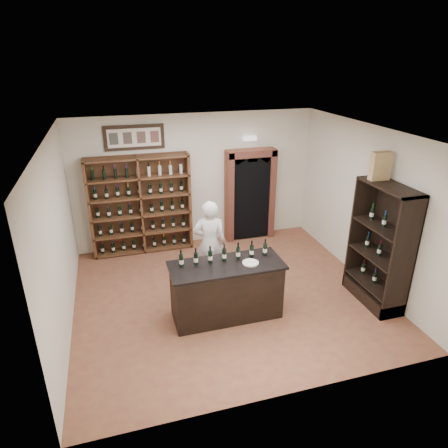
{
  "coord_description": "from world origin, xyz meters",
  "views": [
    {
      "loc": [
        -1.84,
        -6.08,
        4.18
      ],
      "look_at": [
        0.02,
        0.3,
        1.32
      ],
      "focal_mm": 32.0,
      "sensor_mm": 36.0,
      "label": 1
    }
  ],
  "objects_px": {
    "counter_bottle_0": "(181,261)",
    "shopkeeper": "(210,244)",
    "tasting_counter": "(226,291)",
    "wine_shelf": "(141,205)",
    "wine_crate": "(380,166)",
    "side_cabinet": "(379,263)"
  },
  "relations": [
    {
      "from": "counter_bottle_0",
      "to": "wine_crate",
      "type": "height_order",
      "value": "wine_crate"
    },
    {
      "from": "tasting_counter",
      "to": "shopkeeper",
      "type": "xyz_separation_m",
      "value": [
        -0.0,
        1.11,
        0.36
      ]
    },
    {
      "from": "tasting_counter",
      "to": "shopkeeper",
      "type": "bearing_deg",
      "value": 90.05
    },
    {
      "from": "wine_shelf",
      "to": "shopkeeper",
      "type": "bearing_deg",
      "value": -58.98
    },
    {
      "from": "wine_crate",
      "to": "counter_bottle_0",
      "type": "bearing_deg",
      "value": -178.99
    },
    {
      "from": "tasting_counter",
      "to": "wine_crate",
      "type": "height_order",
      "value": "wine_crate"
    },
    {
      "from": "wine_shelf",
      "to": "side_cabinet",
      "type": "relative_size",
      "value": 1.0
    },
    {
      "from": "shopkeeper",
      "to": "wine_crate",
      "type": "distance_m",
      "value": 3.3
    },
    {
      "from": "counter_bottle_0",
      "to": "shopkeeper",
      "type": "distance_m",
      "value": 1.24
    },
    {
      "from": "wine_shelf",
      "to": "counter_bottle_0",
      "type": "bearing_deg",
      "value": -82.28
    },
    {
      "from": "shopkeeper",
      "to": "wine_crate",
      "type": "bearing_deg",
      "value": 169.74
    },
    {
      "from": "counter_bottle_0",
      "to": "wine_shelf",
      "type": "bearing_deg",
      "value": 97.72
    },
    {
      "from": "tasting_counter",
      "to": "side_cabinet",
      "type": "xyz_separation_m",
      "value": [
        2.72,
        -0.3,
        0.26
      ]
    },
    {
      "from": "side_cabinet",
      "to": "wine_crate",
      "type": "xyz_separation_m",
      "value": [
        -0.04,
        0.32,
        1.69
      ]
    },
    {
      "from": "tasting_counter",
      "to": "side_cabinet",
      "type": "distance_m",
      "value": 2.75
    },
    {
      "from": "counter_bottle_0",
      "to": "shopkeeper",
      "type": "bearing_deg",
      "value": 53.62
    },
    {
      "from": "tasting_counter",
      "to": "wine_crate",
      "type": "bearing_deg",
      "value": 0.41
    },
    {
      "from": "shopkeeper",
      "to": "counter_bottle_0",
      "type": "bearing_deg",
      "value": 65.38
    },
    {
      "from": "side_cabinet",
      "to": "wine_crate",
      "type": "height_order",
      "value": "wine_crate"
    },
    {
      "from": "tasting_counter",
      "to": "wine_crate",
      "type": "xyz_separation_m",
      "value": [
        2.68,
        0.02,
        1.95
      ]
    },
    {
      "from": "tasting_counter",
      "to": "wine_crate",
      "type": "relative_size",
      "value": 3.92
    },
    {
      "from": "tasting_counter",
      "to": "side_cabinet",
      "type": "relative_size",
      "value": 0.85
    }
  ]
}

